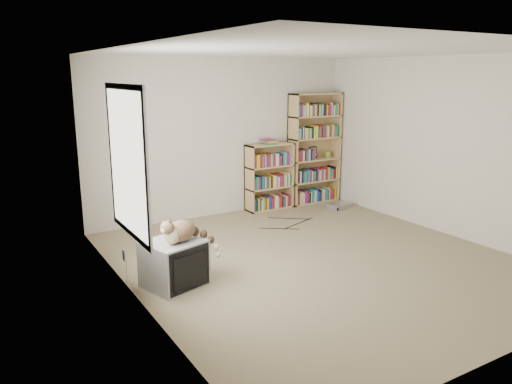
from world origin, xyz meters
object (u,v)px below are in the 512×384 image
bookcase_tall (314,152)px  bookcase_short (269,179)px  cat (185,233)px  crt_tv (174,263)px  dvd_player (339,206)px

bookcase_tall → bookcase_short: bookcase_tall is taller
cat → bookcase_tall: bookcase_tall is taller
crt_tv → dvd_player: crt_tv is taller
cat → bookcase_tall: 4.08m
cat → bookcase_short: bookcase_short is taller
crt_tv → bookcase_tall: (3.52, 2.16, 0.66)m
bookcase_short → dvd_player: bearing=-29.7°
crt_tv → bookcase_short: size_ratio=0.64×
crt_tv → bookcase_tall: 4.18m
cat → bookcase_short: bearing=15.8°
cat → dvd_player: cat is taller
dvd_player → bookcase_short: bearing=133.7°
crt_tv → cat: cat is taller
bookcase_short → dvd_player: bookcase_short is taller
crt_tv → bookcase_tall: size_ratio=0.37×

